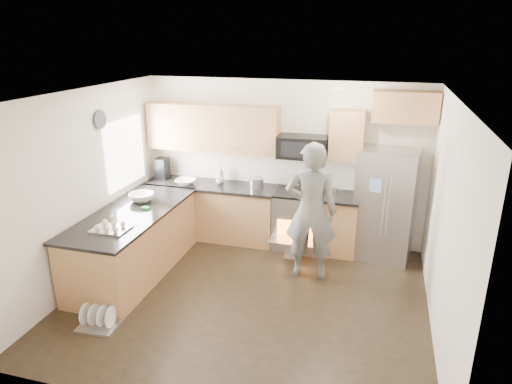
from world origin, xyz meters
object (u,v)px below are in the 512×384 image
(stove_range, at_px, (299,207))
(dish_rack, at_px, (99,321))
(person, at_px, (311,212))
(refrigerator, at_px, (385,205))

(stove_range, relative_size, dish_rack, 3.76)
(stove_range, xyz_separation_m, person, (0.31, -0.88, 0.29))
(stove_range, xyz_separation_m, refrigerator, (1.29, 0.01, 0.17))
(person, bearing_deg, stove_range, -76.07)
(stove_range, relative_size, refrigerator, 1.06)
(person, bearing_deg, dish_rack, 35.09)
(dish_rack, bearing_deg, stove_range, 55.89)
(refrigerator, bearing_deg, dish_rack, -129.78)
(refrigerator, bearing_deg, person, -128.62)
(stove_range, distance_m, dish_rack, 3.37)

